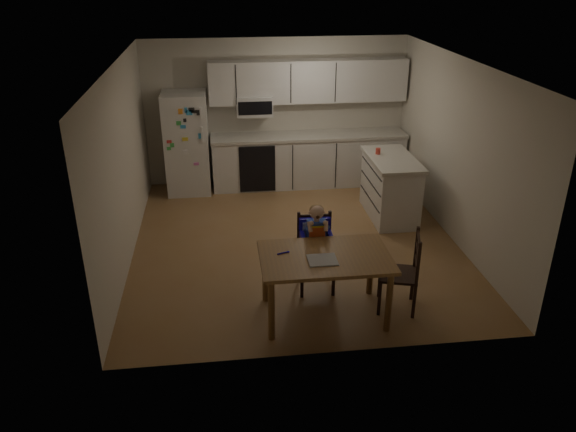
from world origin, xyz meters
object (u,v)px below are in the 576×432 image
Objects in this scene: kitchen_island at (390,187)px; red_cup at (378,151)px; refrigerator at (187,143)px; chair_booster at (316,238)px; dining_table at (325,264)px; chair_side at (407,267)px.

kitchen_island is 0.58m from red_cup.
refrigerator reaches higher than chair_booster.
chair_booster is (1.63, -3.36, -0.18)m from refrigerator.
refrigerator is 3.74m from chair_booster.
dining_table is at bearing -67.76° from refrigerator.
kitchen_island is 2.43m from chair_booster.
refrigerator reaches higher than kitchen_island.
red_cup is at bearing 130.91° from kitchen_island.
red_cup is (-0.17, 0.20, 0.52)m from kitchen_island.
chair_booster reaches higher than kitchen_island.
kitchen_island is 0.91× the size of dining_table.
chair_booster is at bearing -121.97° from red_cup.
chair_side is (-0.37, -2.70, -0.46)m from red_cup.
red_cup is 2.76m from chair_side.
chair_booster is 1.16× the size of chair_side.
refrigerator reaches higher than chair_side.
refrigerator is 1.32× the size of kitchen_island.
dining_table is at bearing -115.80° from red_cup.
kitchen_island is 1.17× the size of chair_booster.
red_cup reaches higher than kitchen_island.
red_cup is (2.94, -1.25, 0.15)m from refrigerator.
chair_side reaches higher than dining_table.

